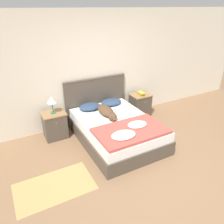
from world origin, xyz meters
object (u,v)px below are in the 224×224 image
at_px(nightstand_right, 140,105).
at_px(bed, 116,130).
at_px(pillow_right, 111,102).
at_px(book_stack, 141,93).
at_px(dog, 107,111).
at_px(table_lamp, 52,100).
at_px(nightstand_left, 55,125).
at_px(pillow_left, 90,107).

bearing_deg(nightstand_right, bed, -146.52).
xyz_separation_m(nightstand_right, pillow_right, (-0.83, 0.02, 0.25)).
xyz_separation_m(bed, book_stack, (1.10, 0.71, 0.38)).
height_order(nightstand_right, dog, dog).
bearing_deg(table_lamp, nightstand_right, 0.02).
height_order(dog, table_lamp, table_lamp).
relative_size(bed, nightstand_right, 3.39).
distance_m(nightstand_right, dog, 1.29).
distance_m(nightstand_left, pillow_right, 1.40).
height_order(nightstand_right, book_stack, book_stack).
relative_size(bed, pillow_right, 4.04).
distance_m(bed, nightstand_right, 1.32).
distance_m(nightstand_right, table_lamp, 2.28).
xyz_separation_m(nightstand_left, pillow_right, (1.38, 0.02, 0.25)).
distance_m(nightstand_right, pillow_right, 0.86).
xyz_separation_m(nightstand_left, pillow_left, (0.83, 0.02, 0.25)).
relative_size(nightstand_left, dog, 0.72).
xyz_separation_m(bed, dog, (-0.08, 0.29, 0.33)).
bearing_deg(bed, nightstand_left, 146.52).
height_order(pillow_right, book_stack, book_stack).
distance_m(nightstand_left, dog, 1.15).
bearing_deg(nightstand_right, pillow_right, 178.64).
relative_size(pillow_right, book_stack, 2.14).
bearing_deg(nightstand_right, nightstand_left, 180.00).
bearing_deg(dog, nightstand_right, 20.39).
height_order(nightstand_left, pillow_left, pillow_left).
height_order(book_stack, table_lamp, table_lamp).
bearing_deg(dog, bed, -74.69).
xyz_separation_m(nightstand_left, dog, (1.02, -0.44, 0.28)).
bearing_deg(pillow_left, bed, -69.81).
bearing_deg(nightstand_left, table_lamp, -90.00).
relative_size(nightstand_left, nightstand_right, 1.00).
bearing_deg(book_stack, pillow_left, 178.62).
bearing_deg(dog, book_stack, 19.90).
bearing_deg(bed, table_lamp, 146.54).
relative_size(dog, book_stack, 3.57).
bearing_deg(nightstand_right, pillow_left, 179.18).
distance_m(bed, table_lamp, 1.46).
height_order(nightstand_right, table_lamp, table_lamp).
distance_m(pillow_left, pillow_right, 0.55).
bearing_deg(table_lamp, book_stack, -0.33).
bearing_deg(book_stack, table_lamp, 179.67).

